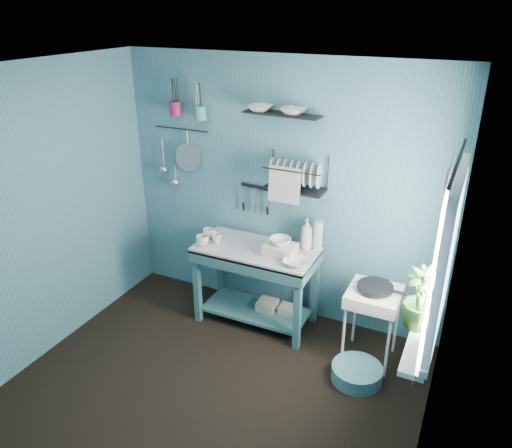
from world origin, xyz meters
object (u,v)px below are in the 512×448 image
at_px(hotplate_stand, 371,325).
at_px(storage_tin_small, 287,315).
at_px(floor_basin, 357,373).
at_px(soap_bottle, 307,233).
at_px(mug_mid, 217,239).
at_px(mug_left, 202,241).
at_px(storage_tin_large, 267,311).
at_px(mug_right, 209,234).
at_px(utensil_cup_magenta, 176,108).
at_px(colander, 188,158).
at_px(frying_pan, 375,287).
at_px(wash_tub, 280,249).
at_px(water_bottle, 318,236).
at_px(dish_rack, 295,173).
at_px(work_counter, 256,285).
at_px(potted_plant, 421,299).
at_px(utensil_cup_teal, 200,113).

distance_m(hotplate_stand, storage_tin_small, 0.89).
bearing_deg(floor_basin, soap_bottle, 139.04).
xyz_separation_m(mug_mid, hotplate_stand, (1.52, -0.03, -0.50)).
distance_m(mug_left, storage_tin_large, 0.96).
relative_size(mug_right, storage_tin_small, 0.61).
bearing_deg(utensil_cup_magenta, floor_basin, -17.79).
relative_size(hotplate_stand, colander, 2.47).
distance_m(utensil_cup_magenta, storage_tin_large, 2.15).
height_order(hotplate_stand, frying_pan, frying_pan).
relative_size(wash_tub, floor_basin, 0.66).
relative_size(mug_left, storage_tin_small, 0.61).
relative_size(water_bottle, dish_rack, 0.51).
relative_size(mug_left, water_bottle, 0.44).
bearing_deg(frying_pan, work_counter, 175.42).
relative_size(colander, potted_plant, 0.63).
distance_m(dish_rack, floor_basin, 1.78).
xyz_separation_m(work_counter, mug_right, (-0.50, 0.00, 0.45)).
xyz_separation_m(mug_left, water_bottle, (1.00, 0.38, 0.09)).
height_order(utensil_cup_magenta, colander, utensil_cup_magenta).
xyz_separation_m(soap_bottle, frying_pan, (0.72, -0.29, -0.22)).
distance_m(work_counter, water_bottle, 0.78).
bearing_deg(potted_plant, storage_tin_small, 149.44).
bearing_deg(wash_tub, water_bottle, 41.63).
xyz_separation_m(work_counter, hotplate_stand, (1.14, -0.09, -0.06)).
distance_m(mug_right, hotplate_stand, 1.72).
bearing_deg(colander, wash_tub, -15.35).
distance_m(mug_right, storage_tin_small, 1.10).
height_order(wash_tub, colander, colander).
height_order(soap_bottle, utensil_cup_teal, utensil_cup_teal).
relative_size(utensil_cup_magenta, potted_plant, 0.29).
distance_m(potted_plant, floor_basin, 1.10).
xyz_separation_m(work_counter, water_bottle, (0.52, 0.22, 0.54)).
relative_size(utensil_cup_magenta, storage_tin_small, 0.65).
height_order(soap_bottle, hotplate_stand, soap_bottle).
relative_size(mug_right, dish_rack, 0.22).
distance_m(mug_mid, wash_tub, 0.63).
distance_m(mug_left, floor_basin, 1.80).
relative_size(utensil_cup_magenta, colander, 0.46).
bearing_deg(utensil_cup_magenta, work_counter, -15.04).
relative_size(mug_left, mug_mid, 1.23).
relative_size(mug_mid, utensil_cup_magenta, 0.77).
distance_m(wash_tub, colander, 1.33).
bearing_deg(mug_mid, potted_plant, -17.20).
height_order(wash_tub, storage_tin_small, wash_tub).
height_order(mug_left, utensil_cup_magenta, utensil_cup_magenta).
bearing_deg(storage_tin_small, mug_mid, -168.37).
relative_size(utensil_cup_magenta, floor_basin, 0.31).
distance_m(utensil_cup_magenta, utensil_cup_teal, 0.28).
xyz_separation_m(wash_tub, soap_bottle, (0.17, 0.22, 0.10)).
xyz_separation_m(soap_bottle, potted_plant, (1.13, -0.86, 0.10)).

